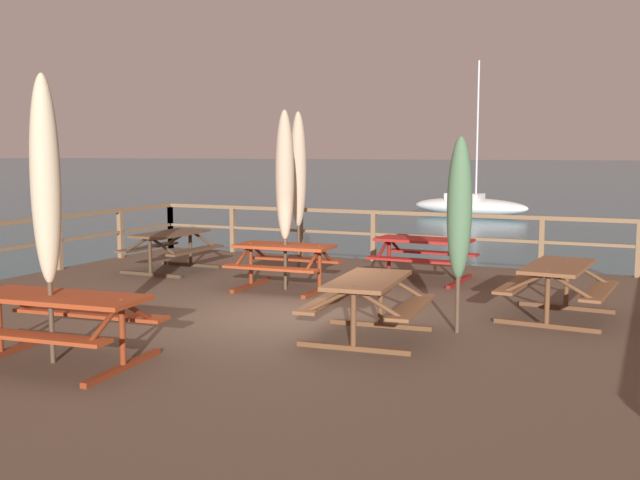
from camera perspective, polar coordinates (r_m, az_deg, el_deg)
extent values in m
plane|color=#2D5B6B|center=(11.05, -1.87, -10.27)|extent=(600.00, 600.00, 0.00)
cube|color=brown|center=(10.93, -1.88, -8.04)|extent=(12.55, 11.54, 0.89)
cube|color=brown|center=(15.86, 7.07, 2.01)|extent=(12.25, 0.09, 0.08)
cube|color=brown|center=(15.91, 7.04, 0.31)|extent=(12.25, 0.07, 0.06)
cube|color=brown|center=(18.65, -11.25, 1.00)|extent=(0.10, 0.10, 1.05)
cube|color=brown|center=(17.69, -6.63, 0.79)|extent=(0.10, 0.10, 1.05)
cube|color=brown|center=(16.87, -1.51, 0.54)|extent=(0.10, 0.10, 1.05)
cube|color=brown|center=(16.19, 4.08, 0.27)|extent=(0.10, 0.10, 1.05)
cube|color=brown|center=(15.68, 10.09, -0.03)|extent=(0.10, 0.10, 1.05)
cube|color=brown|center=(15.35, 16.44, -0.34)|extent=(0.10, 0.10, 1.05)
cube|color=brown|center=(15.22, 22.98, -0.66)|extent=(0.10, 0.10, 1.05)
cube|color=brown|center=(15.76, -19.16, -0.26)|extent=(0.10, 0.10, 1.05)
cube|color=brown|center=(17.16, -14.88, 0.42)|extent=(0.10, 0.10, 1.05)
cube|color=brown|center=(18.65, -11.25, 1.00)|extent=(0.10, 0.10, 1.05)
cube|color=#993819|center=(12.79, -2.71, -0.47)|extent=(1.67, 0.83, 0.05)
cube|color=#993819|center=(12.33, -3.78, -2.15)|extent=(1.65, 0.35, 0.04)
cube|color=#993819|center=(13.33, -1.71, -1.47)|extent=(1.65, 0.35, 0.04)
cube|color=maroon|center=(13.17, -5.24, -3.40)|extent=(0.14, 1.40, 0.06)
cylinder|color=maroon|center=(13.11, -5.26, -1.94)|extent=(0.07, 0.07, 0.74)
cylinder|color=maroon|center=(12.84, -5.83, -1.14)|extent=(0.08, 0.63, 0.37)
cylinder|color=maroon|center=(13.33, -4.72, -0.84)|extent=(0.08, 0.63, 0.37)
cube|color=maroon|center=(12.65, -0.04, -3.79)|extent=(0.14, 1.40, 0.06)
cylinder|color=maroon|center=(12.59, -0.04, -2.27)|extent=(0.07, 0.07, 0.74)
cylinder|color=maroon|center=(12.30, -0.53, -1.45)|extent=(0.08, 0.63, 0.37)
cylinder|color=maroon|center=(12.81, 0.42, -1.12)|extent=(0.08, 0.63, 0.37)
cube|color=brown|center=(11.05, 17.59, -1.90)|extent=(0.89, 1.76, 0.05)
cube|color=brown|center=(11.01, 20.40, -3.63)|extent=(0.41, 1.72, 0.04)
cube|color=brown|center=(11.22, 14.73, -3.24)|extent=(0.41, 1.72, 0.04)
cube|color=brown|center=(10.53, 16.75, -6.22)|extent=(1.40, 0.18, 0.06)
cylinder|color=brown|center=(10.46, 16.82, -4.40)|extent=(0.07, 0.07, 0.74)
cylinder|color=brown|center=(10.37, 18.37, -3.32)|extent=(0.63, 0.10, 0.37)
cylinder|color=brown|center=(10.48, 15.36, -3.11)|extent=(0.63, 0.10, 0.37)
cube|color=brown|center=(11.82, 18.10, -4.87)|extent=(1.40, 0.18, 0.06)
cylinder|color=brown|center=(11.76, 18.16, -3.24)|extent=(0.07, 0.07, 0.74)
cylinder|color=brown|center=(11.68, 19.55, -2.27)|extent=(0.63, 0.10, 0.37)
cylinder|color=brown|center=(11.78, 16.85, -2.10)|extent=(0.63, 0.10, 0.37)
cube|color=brown|center=(15.04, -11.24, 0.49)|extent=(0.77, 1.70, 0.05)
cube|color=brown|center=(14.76, -9.45, -0.76)|extent=(0.29, 1.69, 0.04)
cube|color=brown|center=(15.41, -12.90, -0.53)|extent=(0.29, 1.69, 0.04)
cube|color=#432F1F|center=(14.61, -12.71, -2.54)|extent=(1.40, 0.09, 0.06)
cylinder|color=#432F1F|center=(14.56, -12.74, -1.22)|extent=(0.07, 0.07, 0.74)
cylinder|color=#432F1F|center=(14.36, -11.88, -0.42)|extent=(0.63, 0.06, 0.37)
cylinder|color=#432F1F|center=(14.70, -13.63, -0.30)|extent=(0.63, 0.06, 0.37)
cube|color=#432F1F|center=(15.67, -9.76, -1.85)|extent=(1.40, 0.09, 0.06)
cylinder|color=#432F1F|center=(15.62, -9.78, -0.62)|extent=(0.07, 0.07, 0.74)
cylinder|color=#432F1F|center=(15.44, -8.94, 0.13)|extent=(0.63, 0.06, 0.37)
cylinder|color=#432F1F|center=(15.76, -10.64, 0.23)|extent=(0.63, 0.06, 0.37)
cube|color=#993819|center=(8.79, -19.25, -4.12)|extent=(2.05, 0.94, 0.05)
cube|color=#993819|center=(8.43, -21.53, -6.76)|extent=(2.01, 0.46, 0.04)
cube|color=#993819|center=(9.28, -17.04, -5.37)|extent=(2.01, 0.46, 0.04)
cube|color=maroon|center=(9.46, -23.01, -7.94)|extent=(0.21, 1.40, 0.06)
cylinder|color=maroon|center=(9.54, -22.04, -4.32)|extent=(0.11, 0.63, 0.37)
cube|color=maroon|center=(8.48, -14.66, -9.28)|extent=(0.21, 1.40, 0.06)
cylinder|color=maroon|center=(8.39, -14.73, -7.05)|extent=(0.07, 0.07, 0.74)
cylinder|color=maroon|center=(8.12, -15.87, -5.96)|extent=(0.11, 0.63, 0.37)
cylinder|color=maroon|center=(8.57, -13.73, -5.23)|extent=(0.11, 0.63, 0.37)
cube|color=brown|center=(9.42, 3.66, -3.05)|extent=(0.90, 1.68, 0.05)
cube|color=brown|center=(9.34, 6.97, -5.04)|extent=(0.42, 1.64, 0.04)
cube|color=brown|center=(9.64, 0.43, -4.63)|extent=(0.42, 1.64, 0.04)
cube|color=brown|center=(8.98, 2.53, -8.17)|extent=(1.40, 0.20, 0.06)
cylinder|color=brown|center=(8.90, 2.54, -6.05)|extent=(0.07, 0.07, 0.74)
cylinder|color=brown|center=(8.78, 4.31, -4.77)|extent=(0.63, 0.11, 0.37)
cylinder|color=brown|center=(8.93, 0.82, -4.55)|extent=(0.63, 0.11, 0.37)
cube|color=brown|center=(10.16, 4.59, -6.43)|extent=(1.40, 0.20, 0.06)
cylinder|color=brown|center=(10.09, 4.61, -4.55)|extent=(0.07, 0.07, 0.74)
cylinder|color=brown|center=(9.98, 6.18, -3.40)|extent=(0.63, 0.11, 0.37)
cylinder|color=brown|center=(10.12, 3.09, -3.23)|extent=(0.63, 0.11, 0.37)
cube|color=maroon|center=(13.80, 7.87, 0.01)|extent=(1.74, 0.82, 0.05)
cube|color=maroon|center=(13.32, 7.09, -1.53)|extent=(1.72, 0.34, 0.04)
cube|color=maroon|center=(14.37, 8.56, -0.95)|extent=(1.72, 0.34, 0.04)
cube|color=maroon|center=(14.13, 5.22, -2.71)|extent=(0.13, 1.40, 0.06)
cylinder|color=maroon|center=(14.08, 5.24, -1.35)|extent=(0.07, 0.07, 0.74)
cylinder|color=maroon|center=(13.79, 4.83, -0.59)|extent=(0.08, 0.63, 0.37)
cylinder|color=maroon|center=(14.31, 5.65, -0.33)|extent=(0.08, 0.63, 0.37)
cube|color=maroon|center=(13.71, 10.51, -3.09)|extent=(0.13, 1.40, 0.06)
cylinder|color=maroon|center=(13.66, 10.54, -1.68)|extent=(0.07, 0.07, 0.74)
cylinder|color=maroon|center=(13.36, 10.23, -0.91)|extent=(0.08, 0.63, 0.37)
cylinder|color=maroon|center=(13.89, 10.87, -0.63)|extent=(0.08, 0.63, 0.37)
cylinder|color=#4C3828|center=(12.69, -2.67, 2.63)|extent=(0.06, 0.06, 2.87)
ellipsoid|color=tan|center=(12.66, -2.68, 4.92)|extent=(0.32, 0.32, 2.18)
cylinder|color=#71614F|center=(12.67, -2.68, 4.18)|extent=(0.21, 0.21, 0.05)
cone|color=#4C3828|center=(12.67, -2.71, 9.42)|extent=(0.10, 0.10, 0.14)
cylinder|color=#4C3828|center=(9.78, 10.46, -0.08)|extent=(0.06, 0.06, 2.40)
ellipsoid|color=#4C704C|center=(9.74, 10.52, 2.40)|extent=(0.32, 0.32, 1.82)
cylinder|color=#2D432D|center=(9.75, 10.50, 1.60)|extent=(0.21, 0.21, 0.05)
cone|color=#4C3828|center=(9.72, 10.62, 7.37)|extent=(0.10, 0.10, 0.14)
cylinder|color=#4C3828|center=(14.70, -1.65, 3.33)|extent=(0.06, 0.06, 2.94)
ellipsoid|color=tan|center=(14.68, -1.65, 5.36)|extent=(0.32, 0.32, 2.24)
cylinder|color=#71614F|center=(14.69, -1.65, 4.71)|extent=(0.21, 0.21, 0.05)
cone|color=#4C3828|center=(14.70, -1.67, 9.34)|extent=(0.10, 0.10, 0.14)
cylinder|color=#4C3828|center=(8.71, -19.93, 0.82)|extent=(0.06, 0.06, 3.00)
ellipsoid|color=#CCB793|center=(8.68, -20.07, 4.30)|extent=(0.32, 0.32, 2.28)
cylinder|color=#7A6E58|center=(8.69, -20.03, 3.18)|extent=(0.21, 0.21, 0.05)
cone|color=#4C3828|center=(8.71, -20.35, 11.15)|extent=(0.10, 0.10, 0.14)
ellipsoid|color=white|center=(39.00, 11.28, 2.49)|extent=(6.18, 2.50, 0.90)
cube|color=silver|center=(39.08, 10.89, 3.23)|extent=(1.93, 1.33, 0.36)
cylinder|color=silver|center=(38.81, 11.83, 8.02)|extent=(0.10, 0.10, 7.00)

